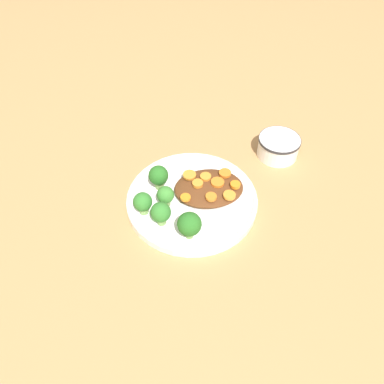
# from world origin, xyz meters

# --- Properties ---
(ground_plane) EXTENTS (4.00, 4.00, 0.00)m
(ground_plane) POSITION_xyz_m (0.00, 0.00, 0.00)
(ground_plane) COLOR tan
(plate) EXTENTS (0.26, 0.26, 0.02)m
(plate) POSITION_xyz_m (0.00, 0.00, 0.01)
(plate) COLOR white
(plate) RESTS_ON ground_plane
(dip_bowl) EXTENTS (0.09, 0.09, 0.05)m
(dip_bowl) POSITION_xyz_m (0.21, 0.12, 0.03)
(dip_bowl) COLOR white
(dip_bowl) RESTS_ON ground_plane
(stew_mound) EXTENTS (0.14, 0.11, 0.02)m
(stew_mound) POSITION_xyz_m (0.04, 0.01, 0.03)
(stew_mound) COLOR #5B3319
(stew_mound) RESTS_ON plate
(broccoli_floret_0) EXTENTS (0.04, 0.04, 0.06)m
(broccoli_floret_0) POSITION_xyz_m (-0.02, -0.09, 0.05)
(broccoli_floret_0) COLOR #759E51
(broccoli_floret_0) RESTS_ON plate
(broccoli_floret_1) EXTENTS (0.04, 0.04, 0.05)m
(broccoli_floret_1) POSITION_xyz_m (-0.06, 0.04, 0.05)
(broccoli_floret_1) COLOR #759E51
(broccoli_floret_1) RESTS_ON plate
(broccoli_floret_2) EXTENTS (0.04, 0.04, 0.05)m
(broccoli_floret_2) POSITION_xyz_m (-0.06, -0.06, 0.05)
(broccoli_floret_2) COLOR #759E51
(broccoli_floret_2) RESTS_ON plate
(broccoli_floret_3) EXTENTS (0.03, 0.03, 0.05)m
(broccoli_floret_3) POSITION_xyz_m (-0.05, -0.01, 0.04)
(broccoli_floret_3) COLOR #759E51
(broccoli_floret_3) RESTS_ON plate
(broccoli_floret_4) EXTENTS (0.04, 0.04, 0.05)m
(broccoli_floret_4) POSITION_xyz_m (-0.10, -0.03, 0.05)
(broccoli_floret_4) COLOR #7FA85B
(broccoli_floret_4) RESTS_ON plate
(carrot_slice_0) EXTENTS (0.02, 0.02, 0.01)m
(carrot_slice_0) POSITION_xyz_m (0.01, 0.01, 0.04)
(carrot_slice_0) COLOR orange
(carrot_slice_0) RESTS_ON stew_mound
(carrot_slice_1) EXTENTS (0.03, 0.03, 0.01)m
(carrot_slice_1) POSITION_xyz_m (0.05, 0.01, 0.04)
(carrot_slice_1) COLOR orange
(carrot_slice_1) RESTS_ON stew_mound
(carrot_slice_2) EXTENTS (0.02, 0.02, 0.01)m
(carrot_slice_2) POSITION_xyz_m (0.03, -0.02, 0.04)
(carrot_slice_2) COLOR orange
(carrot_slice_2) RESTS_ON stew_mound
(carrot_slice_3) EXTENTS (0.02, 0.02, 0.01)m
(carrot_slice_3) POSITION_xyz_m (0.07, -0.02, 0.04)
(carrot_slice_3) COLOR orange
(carrot_slice_3) RESTS_ON stew_mound
(carrot_slice_4) EXTENTS (0.02, 0.02, 0.01)m
(carrot_slice_4) POSITION_xyz_m (0.07, 0.03, 0.04)
(carrot_slice_4) COLOR orange
(carrot_slice_4) RESTS_ON stew_mound
(carrot_slice_5) EXTENTS (0.02, 0.02, 0.01)m
(carrot_slice_5) POSITION_xyz_m (-0.02, -0.02, 0.04)
(carrot_slice_5) COLOR orange
(carrot_slice_5) RESTS_ON stew_mound
(carrot_slice_6) EXTENTS (0.03, 0.03, 0.01)m
(carrot_slice_6) POSITION_xyz_m (0.00, 0.04, 0.04)
(carrot_slice_6) COLOR orange
(carrot_slice_6) RESTS_ON stew_mound
(carrot_slice_7) EXTENTS (0.02, 0.02, 0.01)m
(carrot_slice_7) POSITION_xyz_m (0.09, -0.00, 0.04)
(carrot_slice_7) COLOR orange
(carrot_slice_7) RESTS_ON stew_mound
(carrot_slice_8) EXTENTS (0.02, 0.02, 0.01)m
(carrot_slice_8) POSITION_xyz_m (0.03, 0.03, 0.04)
(carrot_slice_8) COLOR orange
(carrot_slice_8) RESTS_ON stew_mound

